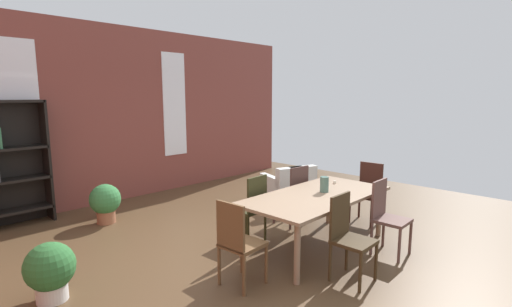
{
  "coord_description": "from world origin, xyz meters",
  "views": [
    {
      "loc": [
        -3.12,
        -3.1,
        2.04
      ],
      "look_at": [
        1.72,
        1.54,
        0.97
      ],
      "focal_mm": 26.11,
      "sensor_mm": 36.0,
      "label": 1
    }
  ],
  "objects": [
    {
      "name": "ground_plane",
      "position": [
        0.0,
        0.0,
        0.0
      ],
      "size": [
        10.62,
        10.62,
        0.0
      ],
      "primitive_type": "plane",
      "color": "brown"
    },
    {
      "name": "back_wall_brick",
      "position": [
        0.0,
        3.75,
        1.66
      ],
      "size": [
        9.17,
        0.12,
        3.32
      ],
      "primitive_type": "cube",
      "color": "brown",
      "rests_on": "ground"
    },
    {
      "name": "window_pane_0",
      "position": [
        -1.43,
        3.68,
        1.82
      ],
      "size": [
        0.55,
        0.02,
        2.16
      ],
      "primitive_type": "cube",
      "color": "white"
    },
    {
      "name": "window_pane_1",
      "position": [
        1.43,
        3.68,
        1.82
      ],
      "size": [
        0.55,
        0.02,
        2.16
      ],
      "primitive_type": "cube",
      "color": "white"
    },
    {
      "name": "dining_table",
      "position": [
        0.87,
        -0.38,
        0.67
      ],
      "size": [
        2.14,
        1.05,
        0.73
      ],
      "color": "#93775C",
      "rests_on": "ground"
    },
    {
      "name": "vase_on_table",
      "position": [
        1.04,
        -0.38,
        0.84
      ],
      "size": [
        0.12,
        0.12,
        0.21
      ],
      "primitive_type": "cylinder",
      "color": "#4C7266",
      "rests_on": "dining_table"
    },
    {
      "name": "tealight_candle_0",
      "position": [
        1.56,
        -0.23,
        0.75
      ],
      "size": [
        0.04,
        0.04,
        0.04
      ],
      "primitive_type": "cylinder",
      "color": "silver",
      "rests_on": "dining_table"
    },
    {
      "name": "dining_chair_head_right",
      "position": [
        2.31,
        -0.38,
        0.51
      ],
      "size": [
        0.43,
        0.43,
        0.95
      ],
      "color": "#3D2018",
      "rests_on": "ground"
    },
    {
      "name": "dining_chair_head_left",
      "position": [
        -0.57,
        -0.39,
        0.51
      ],
      "size": [
        0.42,
        0.42,
        0.95
      ],
      "color": "brown",
      "rests_on": "ground"
    },
    {
      "name": "dining_chair_far_right",
      "position": [
        1.34,
        0.37,
        0.51
      ],
      "size": [
        0.44,
        0.44,
        0.95
      ],
      "color": "#49312D",
      "rests_on": "ground"
    },
    {
      "name": "dining_chair_far_left",
      "position": [
        0.39,
        0.37,
        0.51
      ],
      "size": [
        0.42,
        0.42,
        0.95
      ],
      "color": "#2F3017",
      "rests_on": "ground"
    },
    {
      "name": "dining_chair_near_left",
      "position": [
        0.39,
        -1.14,
        0.51
      ],
      "size": [
        0.4,
        0.4,
        0.95
      ],
      "color": "#3D2D19",
      "rests_on": "ground"
    },
    {
      "name": "dining_chair_near_right",
      "position": [
        1.35,
        -1.14,
        0.51
      ],
      "size": [
        0.41,
        0.41,
        0.95
      ],
      "color": "brown",
      "rests_on": "ground"
    },
    {
      "name": "bookshelf_tall",
      "position": [
        -1.71,
        3.49,
        1.0
      ],
      "size": [
        0.93,
        0.34,
        1.96
      ],
      "color": "black",
      "rests_on": "ground"
    },
    {
      "name": "armchair_white",
      "position": [
        2.2,
        1.16,
        0.28
      ],
      "size": [
        1.02,
        1.02,
        0.75
      ],
      "color": "silver",
      "rests_on": "ground"
    },
    {
      "name": "potted_plant_by_shelf",
      "position": [
        -0.66,
        2.59,
        0.35
      ],
      "size": [
        0.48,
        0.48,
        0.63
      ],
      "color": "#9E6042",
      "rests_on": "ground"
    },
    {
      "name": "potted_plant_corner",
      "position": [
        -2.05,
        0.76,
        0.33
      ],
      "size": [
        0.48,
        0.48,
        0.6
      ],
      "color": "silver",
      "rests_on": "ground"
    }
  ]
}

